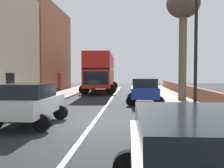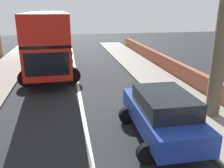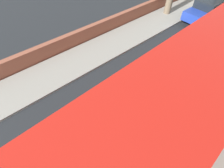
# 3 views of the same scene
# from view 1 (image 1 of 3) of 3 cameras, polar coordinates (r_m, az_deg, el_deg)

# --- Properties ---
(ground_plane) EXTENTS (84.00, 84.00, 0.00)m
(ground_plane) POSITION_cam_1_polar(r_m,az_deg,el_deg) (11.13, -4.08, -8.46)
(ground_plane) COLOR black
(road_centre_line) EXTENTS (0.16, 54.00, 0.01)m
(road_centre_line) POSITION_cam_1_polar(r_m,az_deg,el_deg) (11.13, -4.08, -8.44)
(road_centre_line) COLOR silver
(road_centre_line) RESTS_ON ground
(sidewalk_right) EXTENTS (2.60, 60.00, 0.12)m
(sidewalk_right) POSITION_cam_1_polar(r_m,az_deg,el_deg) (11.50, 21.12, -7.96)
(sidewalk_right) COLOR gray
(sidewalk_right) RESTS_ON ground
(double_decker_bus) EXTENTS (3.79, 10.97, 4.06)m
(double_decker_bus) POSITION_cam_1_polar(r_m,az_deg,el_deg) (28.38, -2.49, 2.98)
(double_decker_bus) COLOR red
(double_decker_bus) RESTS_ON ground
(parked_car_grey_right_0) EXTENTS (2.56, 4.46, 1.61)m
(parked_car_grey_right_0) POSITION_cam_1_polar(r_m,az_deg,el_deg) (3.75, 19.18, -16.19)
(parked_car_grey_right_0) COLOR slate
(parked_car_grey_right_0) RESTS_ON ground
(parked_car_blue_right_2) EXTENTS (2.47, 4.20, 1.73)m
(parked_car_blue_right_2) POSITION_cam_1_polar(r_m,az_deg,el_deg) (17.66, 7.15, -1.22)
(parked_car_blue_right_2) COLOR #1E389E
(parked_car_blue_right_2) RESTS_ON ground
(parked_car_white_left_3) EXTENTS (2.47, 3.97, 1.68)m
(parked_car_white_left_3) POSITION_cam_1_polar(r_m,az_deg,el_deg) (11.01, -17.59, -3.68)
(parked_car_white_left_3) COLOR silver
(parked_car_white_left_3) RESTS_ON ground
(street_tree_right_1) EXTENTS (2.36, 2.36, 7.89)m
(street_tree_right_1) POSITION_cam_1_polar(r_m,az_deg,el_deg) (19.69, 15.35, 15.12)
(street_tree_right_1) COLOR brown
(street_tree_right_1) RESTS_ON sidewalk_right
(lamppost_right) EXTENTS (0.32, 0.32, 6.31)m
(lamppost_right) POSITION_cam_1_polar(r_m,az_deg,el_deg) (11.68, 17.95, 10.71)
(lamppost_right) COLOR black
(lamppost_right) RESTS_ON sidewalk_right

